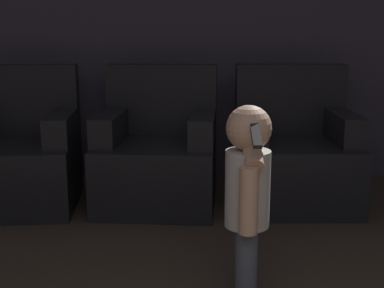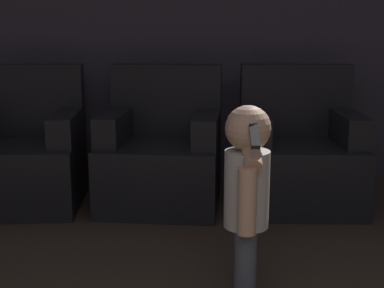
{
  "view_description": "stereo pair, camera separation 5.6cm",
  "coord_description": "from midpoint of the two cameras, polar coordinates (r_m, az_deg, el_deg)",
  "views": [
    {
      "loc": [
        -0.09,
        0.18,
        1.22
      ],
      "look_at": [
        -0.02,
        3.09,
        0.58
      ],
      "focal_mm": 50.0,
      "sensor_mm": 36.0,
      "label": 1
    },
    {
      "loc": [
        -0.04,
        0.18,
        1.22
      ],
      "look_at": [
        -0.02,
        3.09,
        0.58
      ],
      "focal_mm": 50.0,
      "sensor_mm": 36.0,
      "label": 2
    }
  ],
  "objects": [
    {
      "name": "armchair_middle",
      "position": [
        3.74,
        -4.09,
        -1.29
      ],
      "size": [
        0.87,
        0.85,
        0.96
      ],
      "rotation": [
        0.0,
        0.0,
        -0.1
      ],
      "color": "black",
      "rests_on": "ground_plane"
    },
    {
      "name": "person_toddler",
      "position": [
        2.34,
        5.28,
        -4.82
      ],
      "size": [
        0.2,
        0.35,
        0.9
      ],
      "rotation": [
        0.0,
        0.0,
        -1.66
      ],
      "color": "#474C56",
      "rests_on": "ground_plane"
    },
    {
      "name": "wall_back",
      "position": [
        4.32,
        -0.51,
        13.4
      ],
      "size": [
        8.4,
        0.05,
        2.6
      ],
      "color": "#3D3842",
      "rests_on": "ground_plane"
    },
    {
      "name": "armchair_left",
      "position": [
        3.91,
        -18.46,
        -1.3
      ],
      "size": [
        0.84,
        0.82,
        0.96
      ],
      "rotation": [
        0.0,
        0.0,
        0.06
      ],
      "color": "black",
      "rests_on": "ground_plane"
    },
    {
      "name": "armchair_right",
      "position": [
        3.82,
        10.46,
        -1.19
      ],
      "size": [
        0.81,
        0.79,
        0.96
      ],
      "rotation": [
        0.0,
        0.0,
        -0.02
      ],
      "color": "black",
      "rests_on": "ground_plane"
    }
  ]
}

